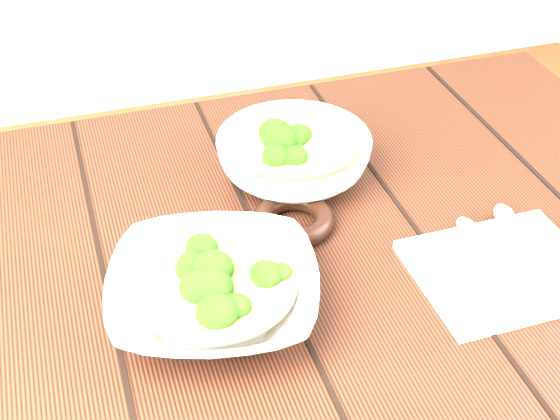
# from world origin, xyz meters

# --- Properties ---
(table) EXTENTS (1.20, 0.80, 0.75)m
(table) POSITION_xyz_m (0.00, 0.00, 0.63)
(table) COLOR #36180F
(table) RESTS_ON ground
(soup_bowl_front) EXTENTS (0.29, 0.29, 0.07)m
(soup_bowl_front) POSITION_xyz_m (-0.11, -0.08, 0.78)
(soup_bowl_front) COLOR silver
(soup_bowl_front) RESTS_ON table
(soup_bowl_back) EXTENTS (0.28, 0.28, 0.08)m
(soup_bowl_back) POSITION_xyz_m (0.06, 0.14, 0.79)
(soup_bowl_back) COLOR silver
(soup_bowl_back) RESTS_ON table
(trivet) EXTENTS (0.12, 0.12, 0.03)m
(trivet) POSITION_xyz_m (0.03, 0.04, 0.76)
(trivet) COLOR black
(trivet) RESTS_ON table
(napkin) EXTENTS (0.21, 0.17, 0.01)m
(napkin) POSITION_xyz_m (0.24, -0.13, 0.76)
(napkin) COLOR beige
(napkin) RESTS_ON table
(spoon_left) EXTENTS (0.04, 0.17, 0.01)m
(spoon_left) POSITION_xyz_m (0.23, -0.08, 0.76)
(spoon_left) COLOR #B4AE9F
(spoon_left) RESTS_ON napkin
(spoon_right) EXTENTS (0.07, 0.17, 0.01)m
(spoon_right) POSITION_xyz_m (0.28, -0.07, 0.76)
(spoon_right) COLOR #B4AE9F
(spoon_right) RESTS_ON napkin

